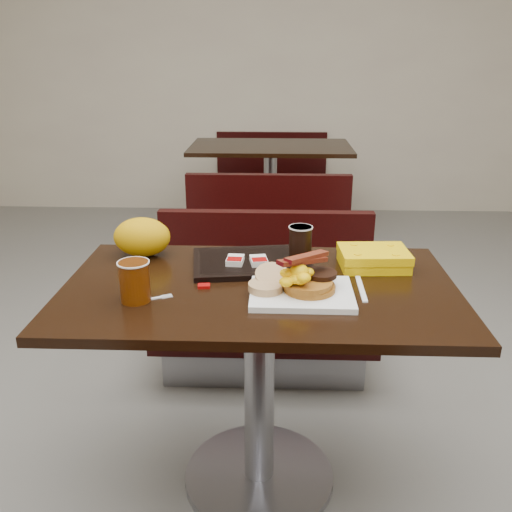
{
  "coord_description": "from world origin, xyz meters",
  "views": [
    {
      "loc": [
        0.05,
        -1.53,
        1.43
      ],
      "look_at": [
        -0.01,
        0.07,
        0.82
      ],
      "focal_mm": 38.43,
      "sensor_mm": 36.0,
      "label": 1
    }
  ],
  "objects_px": {
    "pancake_stack": "(309,285)",
    "hashbrown_sleeve_right": "(259,261)",
    "coffee_cup_far": "(300,242)",
    "bench_far_s": "(269,223)",
    "bench_far_n": "(271,176)",
    "platter": "(302,293)",
    "table_far": "(270,194)",
    "tray": "(252,262)",
    "hashbrown_sleeve_left": "(235,260)",
    "fork": "(148,299)",
    "bench_near_n": "(264,302)",
    "table_near": "(259,389)",
    "knife": "(361,289)",
    "clamshell": "(374,258)",
    "coffee_cup_near": "(135,281)",
    "paper_bag": "(142,237)"
  },
  "relations": [
    {
      "from": "pancake_stack",
      "to": "hashbrown_sleeve_right",
      "type": "bearing_deg",
      "value": 127.18
    },
    {
      "from": "pancake_stack",
      "to": "hashbrown_sleeve_left",
      "type": "xyz_separation_m",
      "value": [
        -0.23,
        0.2,
        -0.01
      ]
    },
    {
      "from": "bench_far_n",
      "to": "platter",
      "type": "distance_m",
      "value": 3.4
    },
    {
      "from": "bench_far_n",
      "to": "pancake_stack",
      "type": "bearing_deg",
      "value": -87.5
    },
    {
      "from": "pancake_stack",
      "to": "clamshell",
      "type": "distance_m",
      "value": 0.32
    },
    {
      "from": "table_far",
      "to": "hashbrown_sleeve_right",
      "type": "relative_size",
      "value": 16.63
    },
    {
      "from": "table_near",
      "to": "platter",
      "type": "relative_size",
      "value": 4.01
    },
    {
      "from": "table_far",
      "to": "coffee_cup_near",
      "type": "xyz_separation_m",
      "value": [
        -0.35,
        -2.72,
        0.43
      ]
    },
    {
      "from": "bench_far_n",
      "to": "pancake_stack",
      "type": "xyz_separation_m",
      "value": [
        0.15,
        -3.37,
        0.42
      ]
    },
    {
      "from": "tray",
      "to": "pancake_stack",
      "type": "bearing_deg",
      "value": -61.23
    },
    {
      "from": "fork",
      "to": "hashbrown_sleeve_right",
      "type": "relative_size",
      "value": 1.56
    },
    {
      "from": "hashbrown_sleeve_left",
      "to": "bench_far_n",
      "type": "bearing_deg",
      "value": 92.43
    },
    {
      "from": "table_far",
      "to": "coffee_cup_far",
      "type": "bearing_deg",
      "value": -86.88
    },
    {
      "from": "table_far",
      "to": "tray",
      "type": "relative_size",
      "value": 3.1
    },
    {
      "from": "knife",
      "to": "hashbrown_sleeve_right",
      "type": "relative_size",
      "value": 2.59
    },
    {
      "from": "fork",
      "to": "tray",
      "type": "relative_size",
      "value": 0.29
    },
    {
      "from": "bench_near_n",
      "to": "fork",
      "type": "bearing_deg",
      "value": -111.27
    },
    {
      "from": "table_far",
      "to": "pancake_stack",
      "type": "distance_m",
      "value": 2.7
    },
    {
      "from": "hashbrown_sleeve_left",
      "to": "bench_near_n",
      "type": "bearing_deg",
      "value": 85.47
    },
    {
      "from": "hashbrown_sleeve_left",
      "to": "bench_far_s",
      "type": "bearing_deg",
      "value": 91.22
    },
    {
      "from": "table_near",
      "to": "hashbrown_sleeve_left",
      "type": "distance_m",
      "value": 0.43
    },
    {
      "from": "table_near",
      "to": "coffee_cup_near",
      "type": "relative_size",
      "value": 10.07
    },
    {
      "from": "pancake_stack",
      "to": "clamshell",
      "type": "bearing_deg",
      "value": 46.29
    },
    {
      "from": "fork",
      "to": "bench_far_n",
      "type": "bearing_deg",
      "value": 59.55
    },
    {
      "from": "table_far",
      "to": "coffee_cup_near",
      "type": "height_order",
      "value": "coffee_cup_near"
    },
    {
      "from": "hashbrown_sleeve_right",
      "to": "fork",
      "type": "bearing_deg",
      "value": -150.71
    },
    {
      "from": "bench_far_n",
      "to": "coffee_cup_near",
      "type": "xyz_separation_m",
      "value": [
        -0.35,
        -3.42,
        0.45
      ]
    },
    {
      "from": "table_far",
      "to": "bench_far_n",
      "type": "bearing_deg",
      "value": 90.0
    },
    {
      "from": "bench_far_n",
      "to": "hashbrown_sleeve_right",
      "type": "bearing_deg",
      "value": -90.13
    },
    {
      "from": "bench_far_n",
      "to": "hashbrown_sleeve_left",
      "type": "relative_size",
      "value": 13.79
    },
    {
      "from": "tray",
      "to": "hashbrown_sleeve_left",
      "type": "height_order",
      "value": "hashbrown_sleeve_left"
    },
    {
      "from": "fork",
      "to": "clamshell",
      "type": "bearing_deg",
      "value": -2.77
    },
    {
      "from": "pancake_stack",
      "to": "table_far",
      "type": "bearing_deg",
      "value": 93.16
    },
    {
      "from": "bench_far_n",
      "to": "platter",
      "type": "xyz_separation_m",
      "value": [
        0.13,
        -3.38,
        0.4
      ]
    },
    {
      "from": "table_near",
      "to": "tray",
      "type": "bearing_deg",
      "value": 100.59
    },
    {
      "from": "table_near",
      "to": "hashbrown_sleeve_right",
      "type": "relative_size",
      "value": 16.63
    },
    {
      "from": "platter",
      "to": "hashbrown_sleeve_right",
      "type": "relative_size",
      "value": 4.14
    },
    {
      "from": "table_far",
      "to": "fork",
      "type": "distance_m",
      "value": 2.76
    },
    {
      "from": "table_far",
      "to": "platter",
      "type": "bearing_deg",
      "value": -87.32
    },
    {
      "from": "table_far",
      "to": "platter",
      "type": "xyz_separation_m",
      "value": [
        0.13,
        -2.68,
        0.38
      ]
    },
    {
      "from": "clamshell",
      "to": "paper_bag",
      "type": "height_order",
      "value": "paper_bag"
    },
    {
      "from": "knife",
      "to": "clamshell",
      "type": "bearing_deg",
      "value": 161.66
    },
    {
      "from": "coffee_cup_far",
      "to": "bench_far_s",
      "type": "bearing_deg",
      "value": 94.41
    },
    {
      "from": "bench_far_s",
      "to": "fork",
      "type": "distance_m",
      "value": 2.08
    },
    {
      "from": "hashbrown_sleeve_right",
      "to": "bench_far_n",
      "type": "bearing_deg",
      "value": 80.16
    },
    {
      "from": "table_near",
      "to": "coffee_cup_far",
      "type": "distance_m",
      "value": 0.51
    },
    {
      "from": "table_near",
      "to": "hashbrown_sleeve_left",
      "type": "bearing_deg",
      "value": 121.98
    },
    {
      "from": "hashbrown_sleeve_left",
      "to": "clamshell",
      "type": "relative_size",
      "value": 0.33
    },
    {
      "from": "pancake_stack",
      "to": "coffee_cup_near",
      "type": "xyz_separation_m",
      "value": [
        -0.5,
        -0.05,
        0.03
      ]
    },
    {
      "from": "hashbrown_sleeve_left",
      "to": "platter",
      "type": "bearing_deg",
      "value": -41.27
    }
  ]
}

